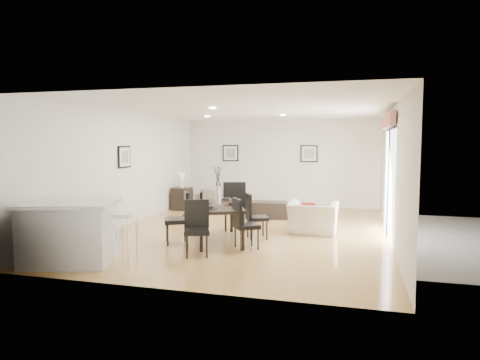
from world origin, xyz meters
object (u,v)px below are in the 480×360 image
(dining_chair_wfar, at_px, (197,210))
(dining_chair_efar, at_px, (253,213))
(dining_chair_wnear, at_px, (181,215))
(side_table, at_px, (182,199))
(dining_table, at_px, (218,208))
(dining_chair_head, at_px, (197,224))
(armchair, at_px, (313,218))
(bar_stool, at_px, (125,221))
(dining_chair_enear, at_px, (242,221))
(dining_chair_foot, at_px, (234,203))
(coffee_table, at_px, (268,210))
(kitchen_island, at_px, (70,232))
(sofa, at_px, (231,199))

(dining_chair_wfar, bearing_deg, dining_chair_efar, 68.87)
(dining_chair_wnear, bearing_deg, side_table, 175.52)
(dining_table, relative_size, dining_chair_head, 2.04)
(armchair, relative_size, bar_stool, 1.18)
(armchair, relative_size, dining_chair_efar, 1.11)
(dining_chair_wnear, height_order, dining_chair_enear, dining_chair_wnear)
(dining_chair_wfar, height_order, side_table, dining_chair_wfar)
(dining_table, bearing_deg, dining_chair_foot, 64.73)
(coffee_table, bearing_deg, bar_stool, -114.93)
(dining_chair_wfar, height_order, bar_stool, dining_chair_wfar)
(dining_chair_foot, bearing_deg, dining_chair_wnear, 48.24)
(dining_chair_wnear, bearing_deg, dining_chair_wfar, 153.03)
(dining_chair_head, xyz_separation_m, kitchen_island, (-1.83, -1.04, -0.02))
(coffee_table, bearing_deg, dining_chair_wfar, -124.32)
(armchair, bearing_deg, bar_stool, 54.04)
(dining_chair_efar, distance_m, dining_chair_foot, 0.92)
(dining_chair_wnear, bearing_deg, kitchen_island, -62.33)
(dining_table, relative_size, coffee_table, 1.88)
(side_table, relative_size, bar_stool, 0.75)
(dining_chair_wnear, xyz_separation_m, dining_chair_wfar, (-0.00, 0.87, -0.05))
(bar_stool, bearing_deg, sofa, 90.33)
(sofa, bearing_deg, armchair, 159.51)
(armchair, relative_size, dining_chair_wnear, 1.01)
(dining_chair_wnear, distance_m, dining_chair_wfar, 0.88)
(dining_table, xyz_separation_m, side_table, (-2.28, 3.55, -0.34))
(kitchen_island, bearing_deg, dining_chair_wnear, 38.33)
(dining_chair_foot, bearing_deg, dining_chair_enear, 93.24)
(armchair, height_order, dining_chair_wnear, dining_chair_wnear)
(armchair, height_order, dining_chair_efar, dining_chair_efar)
(dining_chair_foot, relative_size, bar_stool, 1.26)
(dining_table, bearing_deg, dining_chair_head, -115.27)
(dining_table, distance_m, bar_stool, 2.31)
(dining_chair_head, bearing_deg, kitchen_island, -171.34)
(armchair, relative_size, dining_table, 0.52)
(sofa, xyz_separation_m, dining_chair_head, (0.85, -5.02, 0.23))
(dining_table, relative_size, bar_stool, 2.25)
(dining_chair_head, relative_size, coffee_table, 0.92)
(coffee_table, bearing_deg, dining_chair_head, -107.30)
(dining_chair_foot, bearing_deg, dining_chair_wfar, 25.30)
(bar_stool, bearing_deg, dining_chair_efar, 59.86)
(dining_chair_efar, distance_m, coffee_table, 2.53)
(coffee_table, bearing_deg, side_table, 155.95)
(sofa, relative_size, dining_chair_wfar, 2.27)
(dining_chair_wfar, relative_size, dining_chair_efar, 1.00)
(dining_chair_wfar, height_order, dining_chair_head, dining_chair_head)
(kitchen_island, bearing_deg, armchair, 26.69)
(armchair, xyz_separation_m, dining_chair_foot, (-1.75, -0.17, 0.28))
(sofa, relative_size, armchair, 2.05)
(dining_table, relative_size, dining_chair_enear, 2.09)
(dining_chair_wnear, relative_size, dining_chair_efar, 1.09)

